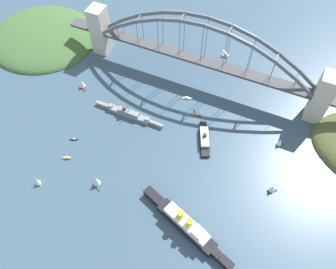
{
  "coord_description": "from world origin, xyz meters",
  "views": [
    {
      "loc": [
        -68.11,
        232.23,
        250.68
      ],
      "look_at": [
        0.0,
        79.29,
        8.0
      ],
      "focal_mm": 36.22,
      "sensor_mm": 36.0,
      "label": 1
    }
  ],
  "objects_px": {
    "small_boat_3": "(280,142)",
    "small_boat_9": "(187,98)",
    "harbor_arch_bridge": "(202,59)",
    "ocean_liner": "(186,225)",
    "harbor_ferry_steamer": "(204,138)",
    "seaplane_taxiing_near_bridge": "(225,54)",
    "small_boat_1": "(82,84)",
    "small_boat_2": "(74,139)",
    "small_boat_5": "(198,111)",
    "small_boat_7": "(96,181)",
    "small_boat_4": "(37,181)",
    "small_boat_8": "(272,189)",
    "naval_cruiser": "(128,114)",
    "small_boat_6": "(67,158)"
  },
  "relations": [
    {
      "from": "small_boat_3",
      "to": "small_boat_9",
      "type": "distance_m",
      "value": 95.56
    },
    {
      "from": "harbor_arch_bridge",
      "to": "ocean_liner",
      "type": "relative_size",
      "value": 3.45
    },
    {
      "from": "harbor_ferry_steamer",
      "to": "ocean_liner",
      "type": "bearing_deg",
      "value": 100.78
    },
    {
      "from": "seaplane_taxiing_near_bridge",
      "to": "small_boat_3",
      "type": "distance_m",
      "value": 119.68
    },
    {
      "from": "harbor_ferry_steamer",
      "to": "small_boat_3",
      "type": "height_order",
      "value": "small_boat_3"
    },
    {
      "from": "harbor_ferry_steamer",
      "to": "small_boat_9",
      "type": "distance_m",
      "value": 50.28
    },
    {
      "from": "ocean_liner",
      "to": "small_boat_1",
      "type": "distance_m",
      "value": 173.9
    },
    {
      "from": "harbor_arch_bridge",
      "to": "ocean_liner",
      "type": "bearing_deg",
      "value": 107.0
    },
    {
      "from": "harbor_arch_bridge",
      "to": "small_boat_9",
      "type": "distance_m",
      "value": 39.12
    },
    {
      "from": "seaplane_taxiing_near_bridge",
      "to": "small_boat_2",
      "type": "height_order",
      "value": "seaplane_taxiing_near_bridge"
    },
    {
      "from": "ocean_liner",
      "to": "small_boat_5",
      "type": "relative_size",
      "value": 9.09
    },
    {
      "from": "small_boat_7",
      "to": "small_boat_4",
      "type": "bearing_deg",
      "value": 23.68
    },
    {
      "from": "small_boat_1",
      "to": "small_boat_4",
      "type": "xyz_separation_m",
      "value": [
        -24.35,
        105.96,
        -0.36
      ]
    },
    {
      "from": "small_boat_2",
      "to": "small_boat_5",
      "type": "height_order",
      "value": "small_boat_5"
    },
    {
      "from": "small_boat_4",
      "to": "small_boat_8",
      "type": "bearing_deg",
      "value": -157.91
    },
    {
      "from": "small_boat_7",
      "to": "small_boat_9",
      "type": "bearing_deg",
      "value": -105.67
    },
    {
      "from": "small_boat_3",
      "to": "small_boat_7",
      "type": "relative_size",
      "value": 0.72
    },
    {
      "from": "ocean_liner",
      "to": "small_boat_9",
      "type": "height_order",
      "value": "ocean_liner"
    },
    {
      "from": "seaplane_taxiing_near_bridge",
      "to": "small_boat_1",
      "type": "distance_m",
      "value": 152.79
    },
    {
      "from": "naval_cruiser",
      "to": "harbor_ferry_steamer",
      "type": "bearing_deg",
      "value": -177.64
    },
    {
      "from": "small_boat_8",
      "to": "seaplane_taxiing_near_bridge",
      "type": "bearing_deg",
      "value": -58.08
    },
    {
      "from": "small_boat_2",
      "to": "small_boat_5",
      "type": "distance_m",
      "value": 115.74
    },
    {
      "from": "small_boat_2",
      "to": "small_boat_5",
      "type": "relative_size",
      "value": 0.78
    },
    {
      "from": "naval_cruiser",
      "to": "seaplane_taxiing_near_bridge",
      "type": "distance_m",
      "value": 127.44
    },
    {
      "from": "small_boat_4",
      "to": "small_boat_5",
      "type": "height_order",
      "value": "small_boat_4"
    },
    {
      "from": "ocean_liner",
      "to": "seaplane_taxiing_near_bridge",
      "type": "relative_size",
      "value": 8.9
    },
    {
      "from": "harbor_arch_bridge",
      "to": "small_boat_7",
      "type": "height_order",
      "value": "harbor_arch_bridge"
    },
    {
      "from": "naval_cruiser",
      "to": "small_boat_1",
      "type": "xyz_separation_m",
      "value": [
        58.3,
        -13.5,
        1.65
      ]
    },
    {
      "from": "ocean_liner",
      "to": "naval_cruiser",
      "type": "distance_m",
      "value": 118.74
    },
    {
      "from": "naval_cruiser",
      "to": "harbor_ferry_steamer",
      "type": "xyz_separation_m",
      "value": [
        -74.42,
        -3.06,
        -0.6
      ]
    },
    {
      "from": "harbor_arch_bridge",
      "to": "small_boat_7",
      "type": "xyz_separation_m",
      "value": [
        34.79,
        142.66,
        -22.44
      ]
    },
    {
      "from": "seaplane_taxiing_near_bridge",
      "to": "small_boat_1",
      "type": "relative_size",
      "value": 0.95
    },
    {
      "from": "ocean_liner",
      "to": "small_boat_5",
      "type": "height_order",
      "value": "ocean_liner"
    },
    {
      "from": "harbor_arch_bridge",
      "to": "small_boat_4",
      "type": "height_order",
      "value": "harbor_arch_bridge"
    },
    {
      "from": "harbor_ferry_steamer",
      "to": "small_boat_4",
      "type": "relative_size",
      "value": 4.09
    },
    {
      "from": "small_boat_2",
      "to": "small_boat_6",
      "type": "height_order",
      "value": "small_boat_6"
    },
    {
      "from": "ocean_liner",
      "to": "small_boat_9",
      "type": "relative_size",
      "value": 8.42
    },
    {
      "from": "harbor_ferry_steamer",
      "to": "small_boat_9",
      "type": "bearing_deg",
      "value": -50.15
    },
    {
      "from": "small_boat_9",
      "to": "small_boat_3",
      "type": "bearing_deg",
      "value": 169.87
    },
    {
      "from": "ocean_liner",
      "to": "small_boat_3",
      "type": "height_order",
      "value": "ocean_liner"
    },
    {
      "from": "harbor_ferry_steamer",
      "to": "small_boat_4",
      "type": "bearing_deg",
      "value": 41.39
    },
    {
      "from": "harbor_arch_bridge",
      "to": "small_boat_3",
      "type": "distance_m",
      "value": 104.54
    },
    {
      "from": "harbor_ferry_steamer",
      "to": "small_boat_1",
      "type": "height_order",
      "value": "small_boat_1"
    },
    {
      "from": "small_boat_1",
      "to": "small_boat_2",
      "type": "xyz_separation_m",
      "value": [
        -26.76,
        57.49,
        -3.9
      ]
    },
    {
      "from": "small_boat_6",
      "to": "small_boat_8",
      "type": "relative_size",
      "value": 0.82
    },
    {
      "from": "small_boat_2",
      "to": "small_boat_7",
      "type": "relative_size",
      "value": 0.58
    },
    {
      "from": "harbor_ferry_steamer",
      "to": "small_boat_8",
      "type": "bearing_deg",
      "value": 159.83
    },
    {
      "from": "seaplane_taxiing_near_bridge",
      "to": "small_boat_8",
      "type": "xyz_separation_m",
      "value": [
        -84.46,
        135.59,
        2.12
      ]
    },
    {
      "from": "small_boat_4",
      "to": "small_boat_6",
      "type": "bearing_deg",
      "value": -104.3
    },
    {
      "from": "harbor_arch_bridge",
      "to": "small_boat_2",
      "type": "distance_m",
      "value": 139.5
    }
  ]
}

